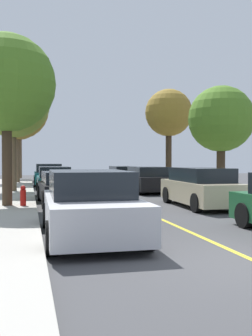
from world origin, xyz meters
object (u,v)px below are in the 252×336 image
street_tree_left_far (18,109)px  parked_car_left_farthest (48,175)px  street_tree_left_farthest (20,121)px  parked_car_left_nearest (90,205)px  parked_car_right_farthest (124,176)px  street_tree_left_nearest (7,83)px  parked_car_left_near (63,188)px  fire_hydrant (23,196)px  parked_car_right_far (148,180)px  street_tree_right_near (169,114)px  parked_car_right_near (201,187)px  street_tree_left_near (13,102)px  parked_car_left_far (54,180)px  street_tree_right_nearest (221,120)px

street_tree_left_far → parked_car_left_farthest: bearing=-43.8°
street_tree_left_farthest → parked_car_left_nearest: bearing=-85.6°
parked_car_right_farthest → street_tree_left_nearest: (-6.89, -11.26, 3.73)m
parked_car_left_near → fire_hydrant: parked_car_left_near is taller
parked_car_right_far → street_tree_right_near: 4.99m
parked_car_left_near → street_tree_left_nearest: 4.43m
street_tree_left_farthest → fire_hydrant: (0.54, -21.32, -4.59)m
parked_car_right_far → street_tree_right_near: bearing=50.4°
parked_car_right_near → street_tree_left_near: size_ratio=0.70×
parked_car_right_farthest → street_tree_left_nearest: size_ratio=0.73×
parked_car_left_far → parked_car_right_farthest: parked_car_left_far is taller
parked_car_right_farthest → parked_car_left_farthest: bearing=162.0°
parked_car_left_nearest → street_tree_right_near: (6.89, 13.76, 3.80)m
parked_car_right_near → street_tree_left_nearest: street_tree_left_nearest is taller
street_tree_left_far → parked_car_right_farthest: bearing=-27.2°
parked_car_right_near → parked_car_left_farthest: bearing=109.4°
parked_car_left_near → fire_hydrant: bearing=-135.9°
parked_car_right_near → street_tree_left_near: 10.94m
parked_car_left_farthest → street_tree_left_far: street_tree_left_far is taller
street_tree_left_farthest → street_tree_right_nearest: 21.60m
street_tree_left_nearest → street_tree_right_nearest: bearing=9.4°
parked_car_left_far → street_tree_right_near: bearing=11.8°
street_tree_left_farthest → fire_hydrant: street_tree_left_farthest is taller
parked_car_right_far → fire_hydrant: parked_car_right_far is taller
street_tree_left_farthest → street_tree_left_far: bearing=-90.0°
street_tree_left_farthest → street_tree_right_nearest: street_tree_left_farthest is taller
parked_car_left_farthest → parked_car_left_far: bearing=-90.0°
parked_car_left_farthest → street_tree_left_nearest: street_tree_left_nearest is taller
parked_car_left_far → parked_car_right_far: bearing=-12.0°
parked_car_left_nearest → parked_car_left_near: (-0.00, 6.86, -0.08)m
street_tree_left_near → parked_car_left_far: bearing=2.2°
street_tree_left_far → street_tree_right_near: size_ratio=1.27×
parked_car_right_far → street_tree_left_near: bearing=172.1°
parked_car_left_far → street_tree_right_nearest: bearing=-37.1°
street_tree_right_nearest → street_tree_right_near: street_tree_right_near is taller
parked_car_right_far → fire_hydrant: 8.66m
parked_car_left_near → parked_car_right_near: bearing=-23.7°
parked_car_right_near → fire_hydrant: (-6.35, 0.67, -0.23)m
parked_car_left_near → street_tree_left_nearest: size_ratio=0.70×
parked_car_left_farthest → street_tree_right_near: bearing=-34.4°
street_tree_left_farthest → street_tree_right_near: size_ratio=1.14×
parked_car_left_nearest → street_tree_left_nearest: (-2.04, 5.63, 3.66)m
parked_car_right_farthest → street_tree_right_near: bearing=-56.9°
parked_car_left_farthest → street_tree_right_nearest: 13.57m
parked_car_left_nearest → street_tree_left_farthest: 27.15m
parked_car_left_nearest → parked_car_left_near: 6.86m
street_tree_left_near → street_tree_left_nearest: bearing=-90.0°
street_tree_left_nearest → street_tree_right_nearest: size_ratio=1.23×
parked_car_left_near → parked_car_left_far: bearing=90.0°
parked_car_right_farthest → fire_hydrant: bearing=-118.9°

